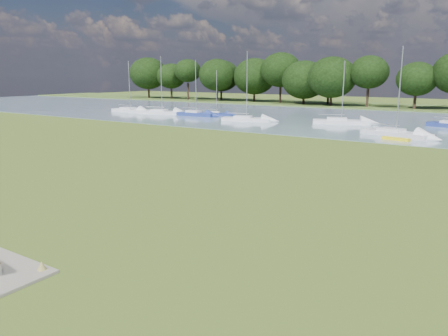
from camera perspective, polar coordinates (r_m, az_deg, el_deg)
The scene contains 12 objects.
ground at distance 25.78m, azimuth -0.87°, elevation -2.39°, with size 220.00×220.00×0.00m, color olive.
river at distance 64.49m, azimuth 20.80°, elevation 5.59°, with size 220.00×40.00×0.10m, color slate.
far_bank at distance 93.89m, azimuth 24.98°, elevation 7.06°, with size 220.00×20.00×0.40m, color #4C6626.
kayak at distance 46.77m, azimuth 21.52°, elevation 3.57°, with size 2.76×0.64×0.28m, color yellow.
tree_line at distance 92.62m, azimuth 16.90°, elevation 11.67°, with size 117.01×9.02×10.92m.
sailboat_0 at distance 77.50m, azimuth -12.17°, elevation 7.49°, with size 7.44×2.28×8.66m.
sailboat_3 at distance 73.04m, azimuth -8.14°, elevation 7.35°, with size 7.65×3.82×9.26m.
sailboat_4 at distance 70.08m, azimuth -1.00°, elevation 7.21°, with size 4.97×3.17×7.04m.
sailboat_5 at distance 61.18m, azimuth 2.88°, elevation 6.54°, with size 7.09×3.81×9.48m.
sailboat_6 at distance 69.20m, azimuth -3.71°, elevation 7.22°, with size 6.49×2.10×8.60m.
sailboat_8 at distance 59.59m, azimuth 15.01°, elevation 6.03°, with size 7.59×4.50×8.12m.
sailboat_9 at distance 49.81m, azimuth 21.47°, elevation 4.44°, with size 7.63×4.31×9.26m.
Camera 1 is at (14.10, -20.60, 6.46)m, focal length 35.00 mm.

